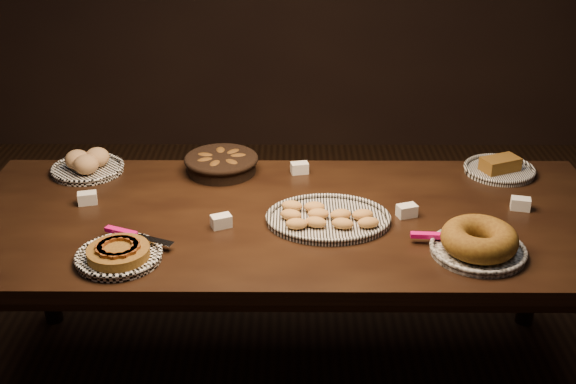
{
  "coord_description": "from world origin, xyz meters",
  "views": [
    {
      "loc": [
        0.01,
        -2.34,
        1.99
      ],
      "look_at": [
        -0.0,
        0.05,
        0.82
      ],
      "focal_mm": 45.0,
      "sensor_mm": 36.0,
      "label": 1
    }
  ],
  "objects_px": {
    "bundt_cake_plate": "(479,242)",
    "apple_tart_plate": "(119,254)",
    "buffet_table": "(288,233)",
    "madeleine_platter": "(327,218)"
  },
  "relations": [
    {
      "from": "buffet_table",
      "to": "apple_tart_plate",
      "type": "relative_size",
      "value": 7.56
    },
    {
      "from": "buffet_table",
      "to": "bundt_cake_plate",
      "type": "xyz_separation_m",
      "value": [
        0.63,
        -0.27,
        0.12
      ]
    },
    {
      "from": "madeleine_platter",
      "to": "buffet_table",
      "type": "bearing_deg",
      "value": 158.29
    },
    {
      "from": "buffet_table",
      "to": "madeleine_platter",
      "type": "height_order",
      "value": "madeleine_platter"
    },
    {
      "from": "buffet_table",
      "to": "madeleine_platter",
      "type": "xyz_separation_m",
      "value": [
        0.14,
        -0.05,
        0.09
      ]
    },
    {
      "from": "apple_tart_plate",
      "to": "madeleine_platter",
      "type": "relative_size",
      "value": 0.71
    },
    {
      "from": "apple_tart_plate",
      "to": "madeleine_platter",
      "type": "height_order",
      "value": "apple_tart_plate"
    },
    {
      "from": "apple_tart_plate",
      "to": "bundt_cake_plate",
      "type": "xyz_separation_m",
      "value": [
        1.18,
        0.04,
        0.02
      ]
    },
    {
      "from": "bundt_cake_plate",
      "to": "apple_tart_plate",
      "type": "bearing_deg",
      "value": -159.88
    },
    {
      "from": "buffet_table",
      "to": "apple_tart_plate",
      "type": "bearing_deg",
      "value": -150.47
    }
  ]
}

